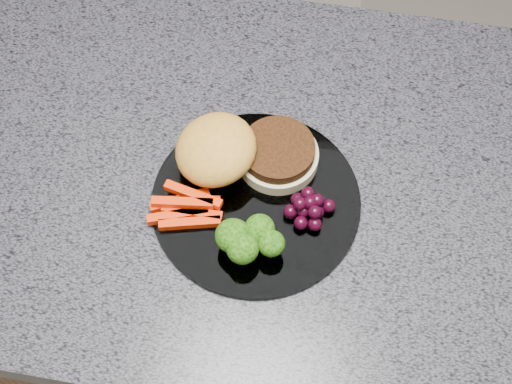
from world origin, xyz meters
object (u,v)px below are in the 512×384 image
plate (256,201)px  grape_bunch (309,208)px  island_cabinet (324,311)px  burger (238,153)px

plate → grape_bunch: (0.07, -0.01, 0.02)m
island_cabinet → plate: (-0.12, -0.04, 0.47)m
plate → grape_bunch: 0.07m
island_cabinet → plate: plate is taller
island_cabinet → grape_bunch: (-0.05, -0.05, 0.49)m
burger → island_cabinet: bearing=-22.0°
burger → grape_bunch: (0.10, -0.05, -0.01)m
burger → grape_bunch: burger is taller
grape_bunch → burger: bearing=150.6°
plate → grape_bunch: size_ratio=4.18×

